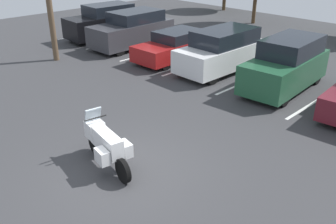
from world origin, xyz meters
The scene contains 8 objects.
ground centered at (0.00, 0.00, -0.05)m, with size 44.00×44.00×0.10m, color #38383A.
motorcycle_touring centered at (-0.58, -0.06, 0.66)m, with size 2.23×0.94×1.41m.
parking_stripes centered at (-1.61, 8.26, 0.00)m, with size 23.95×4.98×0.01m.
car_black centered at (-11.79, 8.01, 0.97)m, with size 2.12×4.56×1.97m.
car_charcoal centered at (-9.23, 8.00, 0.94)m, with size 2.08×4.75×1.91m.
car_red centered at (-5.89, 8.02, 0.68)m, with size 1.88×4.58×1.41m.
car_white centered at (-3.21, 8.15, 0.94)m, with size 1.89×4.49×1.87m.
car_green centered at (-0.13, 8.21, 0.98)m, with size 2.05×4.48×2.01m.
Camera 1 is at (6.38, -4.66, 5.43)m, focal length 39.31 mm.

